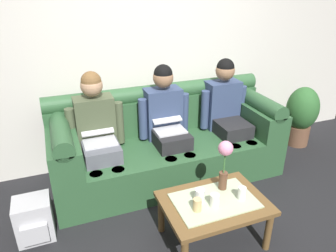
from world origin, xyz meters
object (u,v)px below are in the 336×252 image
at_px(cup_near_right, 215,200).
at_px(potted_plant, 302,114).
at_px(person_right, 227,110).
at_px(cup_far_center, 200,196).
at_px(person_left, 97,130).
at_px(backpack_left, 34,220).
at_px(cup_near_left, 197,205).
at_px(couch, 166,144).
at_px(person_middle, 167,120).
at_px(coffee_table, 214,206).
at_px(cup_far_left, 242,193).
at_px(flower_vase, 225,159).

xyz_separation_m(cup_near_right, potted_plant, (1.89, 1.18, -0.03)).
xyz_separation_m(person_right, cup_far_center, (-0.84, -1.05, -0.19)).
relative_size(person_left, backpack_left, 3.30).
relative_size(person_right, cup_near_left, 11.93).
bearing_deg(person_right, couch, 179.70).
relative_size(person_middle, cup_far_center, 10.44).
distance_m(couch, backpack_left, 1.49).
bearing_deg(backpack_left, coffee_table, -21.87).
xyz_separation_m(coffee_table, cup_far_center, (-0.12, 0.02, 0.12)).
xyz_separation_m(couch, person_left, (-0.72, -0.00, 0.29)).
height_order(couch, person_right, person_right).
relative_size(coffee_table, backpack_left, 2.23).
height_order(coffee_table, cup_far_center, cup_far_center).
distance_m(couch, cup_near_right, 1.15).
height_order(cup_near_left, potted_plant, potted_plant).
height_order(coffee_table, cup_far_left, cup_far_left).
bearing_deg(cup_near_left, couch, 80.91).
xyz_separation_m(person_left, backpack_left, (-0.66, -0.53, -0.48)).
relative_size(person_left, cup_far_left, 11.23).
bearing_deg(person_middle, backpack_left, -159.11).
bearing_deg(cup_far_left, coffee_table, 163.42).
bearing_deg(backpack_left, potted_plant, 9.87).
bearing_deg(potted_plant, cup_far_left, -144.56).
bearing_deg(flower_vase, coffee_table, -139.35).
xyz_separation_m(coffee_table, backpack_left, (-1.38, 0.55, -0.16)).
xyz_separation_m(couch, cup_far_left, (0.21, -1.14, 0.09)).
height_order(couch, potted_plant, couch).
bearing_deg(cup_near_left, cup_far_center, 53.71).
bearing_deg(person_middle, cup_near_right, -91.72).
height_order(cup_far_center, backpack_left, cup_far_center).
bearing_deg(person_right, coffee_table, -123.74).
bearing_deg(flower_vase, cup_far_center, -160.00).
relative_size(couch, flower_vase, 5.43).
xyz_separation_m(cup_near_left, potted_plant, (2.04, 1.17, -0.03)).
bearing_deg(person_middle, cup_far_center, -96.61).
distance_m(coffee_table, backpack_left, 1.49).
relative_size(person_right, cup_far_left, 11.23).
height_order(coffee_table, cup_near_left, cup_near_left).
bearing_deg(cup_far_left, flower_vase, 111.68).
relative_size(person_middle, flower_vase, 2.76).
distance_m(couch, person_right, 0.78).
relative_size(coffee_table, potted_plant, 1.06).
bearing_deg(coffee_table, person_left, 123.76).
xyz_separation_m(person_left, cup_near_left, (0.54, -1.14, -0.20)).
xyz_separation_m(backpack_left, potted_plant, (3.24, 0.56, 0.25)).
bearing_deg(person_middle, person_right, 0.05).
bearing_deg(cup_far_center, couch, 83.42).
distance_m(flower_vase, cup_far_center, 0.36).
distance_m(cup_near_right, potted_plant, 2.23).
height_order(person_right, cup_far_center, person_right).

